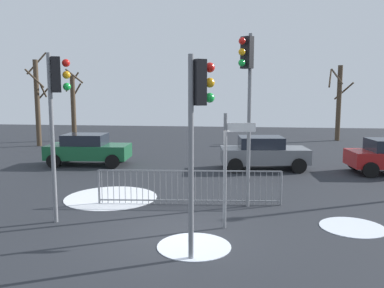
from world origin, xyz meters
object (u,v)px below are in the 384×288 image
Objects in this scene: bare_tree_centre at (73,105)px; bare_tree_right at (339,101)px; traffic_light_foreground_right at (56,100)px; direction_sign_post at (228,165)px; traffic_light_rear_right at (198,111)px; car_grey_near at (263,152)px; car_green_far at (88,149)px; bare_tree_left at (38,100)px; traffic_light_foreground_left at (247,82)px.

bare_tree_centre is 18.77m from bare_tree_right.
bare_tree_right is (11.55, 19.33, -0.45)m from traffic_light_foreground_right.
traffic_light_rear_right is at bearing -114.39° from direction_sign_post.
direction_sign_post is at bearing -105.73° from car_grey_near.
car_green_far is 8.52m from bare_tree_left.
bare_tree_centre is at bearing 115.77° from direction_sign_post.
bare_tree_right reaches higher than traffic_light_rear_right.
traffic_light_foreground_right is 0.87× the size of traffic_light_foreground_left.
traffic_light_rear_right is at bearing 40.10° from traffic_light_foreground_right.
bare_tree_left is (-12.95, 12.11, -0.82)m from traffic_light_foreground_left.
car_green_far and car_grey_near have the same top height.
bare_tree_left is at bearing -174.59° from traffic_light_rear_right.
bare_tree_centre is at bearing 178.19° from traffic_light_foreground_right.
direction_sign_post is 0.74× the size of car_grey_near.
traffic_light_foreground_left is 1.29× the size of car_grey_near.
traffic_light_foreground_left reaches higher than car_grey_near.
bare_tree_left is at bearing -107.26° from bare_tree_centre.
traffic_light_foreground_left is at bearing 133.40° from traffic_light_rear_right.
bare_tree_left is (-8.07, 14.04, -0.33)m from traffic_light_foreground_right.
direction_sign_post is (-0.47, -1.91, -2.08)m from traffic_light_foreground_left.
bare_tree_left is (-11.93, 15.89, -0.15)m from traffic_light_rear_right.
car_grey_near is 12.94m from bare_tree_right.
bare_tree_right is at bearing 6.55° from bare_tree_centre.
bare_tree_centre is at bearing -16.25° from traffic_light_foreground_left.
bare_tree_centre reaches higher than traffic_light_rear_right.
car_grey_near is (1.32, 7.92, -0.88)m from direction_sign_post.
traffic_light_foreground_left reaches higher than direction_sign_post.
direction_sign_post is 0.58× the size of bare_tree_centre.
bare_tree_left is at bearing -164.93° from bare_tree_right.
traffic_light_foreground_right is 10.11m from car_grey_near.
bare_tree_left is 3.32m from bare_tree_centre.
traffic_light_rear_right is 10.24m from car_grey_near.
traffic_light_foreground_right is 1.12× the size of car_grey_near.
car_green_far is (-2.44, 8.01, -2.47)m from traffic_light_foreground_right.
car_green_far is 8.17m from car_grey_near.
bare_tree_right reaches higher than bare_tree_centre.
bare_tree_left reaches higher than traffic_light_foreground_left.
traffic_light_foreground_right reaches higher than car_grey_near.
bare_tree_right is (7.14, 19.30, 1.15)m from direction_sign_post.
bare_tree_left reaches higher than bare_tree_right.
direction_sign_post is 20.67m from bare_tree_centre.
traffic_light_rear_right is 11.93m from car_green_far.
car_grey_near is 0.79× the size of bare_tree_centre.
traffic_light_foreground_left is at bearing -51.85° from bare_tree_centre.
traffic_light_foreground_right reaches higher than direction_sign_post.
car_grey_near is at bearing -62.46° from traffic_light_foreground_left.
traffic_light_rear_right is 4.28m from traffic_light_foreground_right.
car_green_far is (-6.85, 7.99, -0.88)m from direction_sign_post.
bare_tree_right is (13.99, 11.31, 2.02)m from car_green_far.
car_green_far is 0.78× the size of bare_tree_centre.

